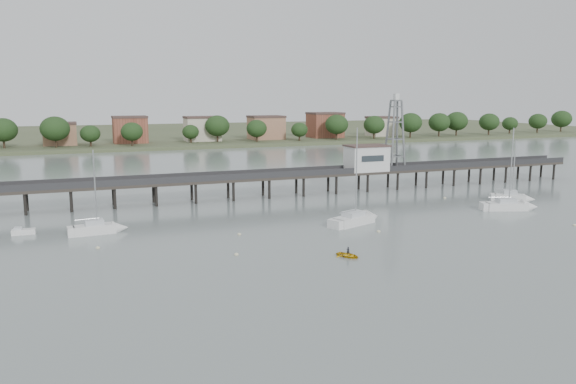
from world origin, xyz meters
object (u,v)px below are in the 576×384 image
Objects in this scene: white_tender at (23,232)px; lattice_tower at (395,135)px; sailboat_b at (103,229)px; sailboat_c at (360,219)px; pier at (249,178)px; yellow_dinghy at (348,257)px; sailboat_d at (515,206)px; sailboat_e at (516,198)px.

lattice_tower is at bearing 14.58° from white_tender.
sailboat_b is 0.81× the size of sailboat_c.
sailboat_b is (-27.17, -18.88, -3.15)m from pier.
white_tender is (-10.49, 3.14, -0.28)m from sailboat_b.
sailboat_b is 4.12× the size of yellow_dinghy.
sailboat_d is 8.48m from sailboat_e.
yellow_dinghy is (26.90, -22.97, -0.65)m from sailboat_b.
pier is 40.96m from white_tender.
sailboat_e is at bearing -6.60° from sailboat_b.
lattice_tower reaches higher than pier.
sailboat_e is (71.94, -1.64, 0.00)m from sailboat_b.
sailboat_c is 35.44m from sailboat_e.
lattice_tower is (31.50, 0.00, 7.31)m from pier.
sailboat_b is at bearing -162.16° from lattice_tower.
lattice_tower reaches higher than sailboat_e.
white_tender is (-76.57, 10.91, -0.27)m from sailboat_d.
lattice_tower is at bearing 12.54° from sailboat_b.
sailboat_b reaches higher than white_tender.
sailboat_c reaches higher than sailboat_b.
sailboat_b is 1.06× the size of sailboat_e.
lattice_tower is 26.58m from sailboat_e.
pier is at bearing 60.11° from yellow_dinghy.
lattice_tower reaches higher than white_tender.
lattice_tower is at bearing 156.07° from sailboat_e.
white_tender is at bearing -150.15° from sailboat_e.
sailboat_c is 48.56m from white_tender.
sailboat_e is at bearing -57.10° from lattice_tower.
white_tender is (-37.66, -15.74, -3.42)m from pier.
sailboat_c is 18.67m from yellow_dinghy.
sailboat_e reaches higher than pier.
white_tender is (-69.16, -15.74, -10.73)m from lattice_tower.
pier is 48.17× the size of white_tender.
sailboat_c is at bearing -137.74° from sailboat_e.
yellow_dinghy reaches higher than white_tender.
pier is 9.68× the size of lattice_tower.
yellow_dinghy is at bearing -121.50° from sailboat_e.
pier is 10.20× the size of sailboat_d.
sailboat_c is 1.04× the size of sailboat_d.
yellow_dinghy is (-10.05, -15.73, -0.63)m from sailboat_c.
pier is at bearing 163.59° from sailboat_d.
sailboat_b is 66.54m from sailboat_d.
sailboat_c reaches higher than sailboat_e.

